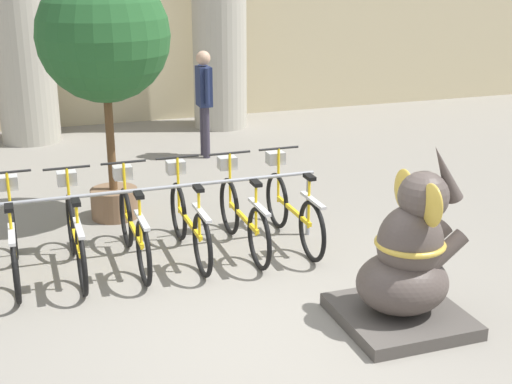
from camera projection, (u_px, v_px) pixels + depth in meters
ground_plane at (279, 329)px, 6.18m from camera, size 60.00×60.00×0.00m
bike_rack at (130, 203)px, 7.45m from camera, size 4.16×0.05×0.77m
bicycle_1 at (14, 240)px, 7.05m from camera, size 0.48×1.70×0.99m
bicycle_2 at (75, 235)px, 7.20m from camera, size 0.48×1.70×0.99m
bicycle_3 at (133, 227)px, 7.40m from camera, size 0.48×1.70×0.99m
bicycle_4 at (189, 220)px, 7.59m from camera, size 0.48×1.70×0.99m
bicycle_5 at (242, 215)px, 7.75m from camera, size 0.48×1.70×0.99m
bicycle_6 at (292, 208)px, 7.95m from camera, size 0.48×1.70×0.99m
elephant_statue at (408, 264)px, 6.13m from camera, size 1.06×1.06×1.62m
person_pedestrian at (204, 94)px, 11.17m from camera, size 0.22×0.47×1.69m
potted_tree at (104, 42)px, 8.15m from camera, size 1.53×1.53×2.98m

